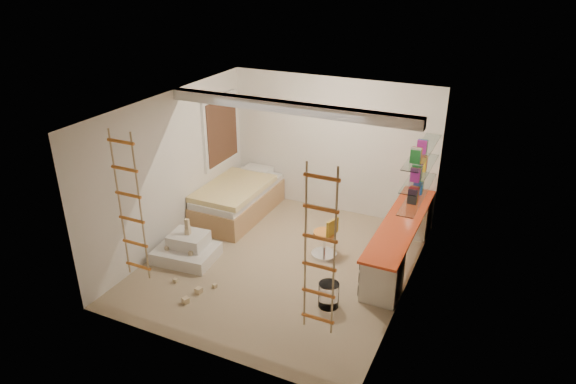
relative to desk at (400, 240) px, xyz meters
The scene contains 15 objects.
floor 1.96m from the desk, 153.35° to the right, with size 4.50×4.50×0.00m, color #978361.
ceiling_beam 2.78m from the desk, 161.89° to the right, with size 4.00×0.18×0.16m, color white.
window_frame 3.91m from the desk, behind, with size 0.06×1.15×1.35m, color white.
window_blind 3.88m from the desk, behind, with size 0.02×1.00×1.20m, color #4C2D1E.
rope_ladder_left 4.18m from the desk, 139.59° to the right, with size 0.41×0.04×2.13m, color orange, non-canonical shape.
rope_ladder_right 2.86m from the desk, 98.00° to the right, with size 0.41×0.04×2.13m, color orange, non-canonical shape.
waste_bin 1.70m from the desk, 111.14° to the right, with size 0.29×0.29×0.37m, color white.
desk is the anchor object (origin of this frame).
shelves 1.14m from the desk, 60.31° to the left, with size 0.25×1.80×0.71m.
bed 3.22m from the desk, behind, with size 1.02×2.00×0.69m.
task_lamp 1.21m from the desk, 92.80° to the left, with size 0.14×0.36×0.57m.
swivel_chair 1.20m from the desk, 163.57° to the right, with size 0.53×0.53×0.72m.
play_platform 3.46m from the desk, 156.57° to the right, with size 1.03×0.84×0.43m.
toy_blocks 3.35m from the desk, 150.11° to the right, with size 1.15×1.17×0.70m.
books 1.25m from the desk, 60.31° to the left, with size 0.14×0.70×0.92m.
Camera 1 is at (3.12, -6.37, 4.52)m, focal length 32.00 mm.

